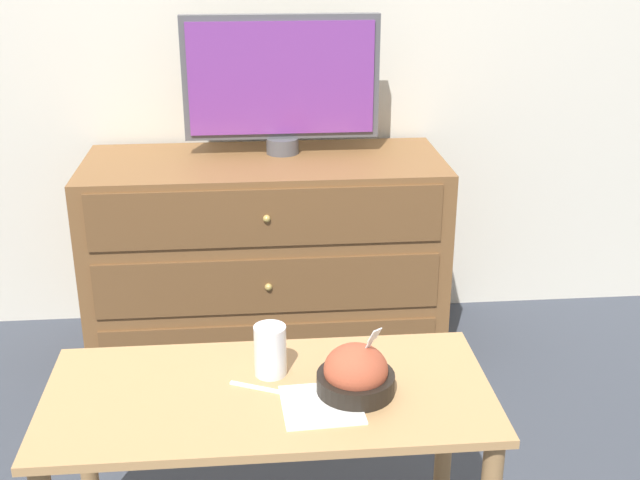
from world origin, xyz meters
TOP-DOWN VIEW (x-y plane):
  - ground_plane at (0.00, 0.00)m, footprint 12.00×12.00m
  - dresser at (-0.06, -0.28)m, footprint 1.22×0.52m
  - tv at (0.01, -0.20)m, footprint 0.66×0.11m
  - coffee_table at (-0.08, -1.37)m, footprint 0.99×0.46m
  - takeout_bowl at (0.11, -1.40)m, footprint 0.17×0.17m
  - drink_cup at (-0.07, -1.30)m, footprint 0.07×0.07m
  - napkin at (0.03, -1.44)m, footprint 0.18×0.18m
  - knife at (-0.08, -1.37)m, footprint 0.16×0.08m

SIDE VIEW (x-z plane):
  - ground_plane at x=0.00m, z-range 0.00..0.00m
  - dresser at x=-0.06m, z-range 0.00..0.71m
  - coffee_table at x=-0.08m, z-range 0.17..0.66m
  - napkin at x=0.03m, z-range 0.49..0.50m
  - knife at x=-0.08m, z-range 0.49..0.50m
  - takeout_bowl at x=0.11m, z-range 0.46..0.62m
  - drink_cup at x=-0.07m, z-range 0.49..0.61m
  - tv at x=0.01m, z-range 0.72..1.19m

